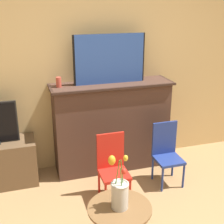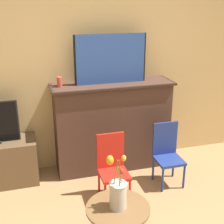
% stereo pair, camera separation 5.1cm
% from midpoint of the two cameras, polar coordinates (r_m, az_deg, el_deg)
% --- Properties ---
extents(wall_back, '(8.00, 0.06, 2.70)m').
position_cam_midpoint_polar(wall_back, '(3.74, -3.27, 9.86)').
color(wall_back, tan).
rests_on(wall_back, ground).
extents(fireplace_mantel, '(1.44, 0.42, 1.09)m').
position_cam_midpoint_polar(fireplace_mantel, '(3.80, 0.47, -2.42)').
color(fireplace_mantel, '#4C3328').
rests_on(fireplace_mantel, ground).
extents(painting, '(0.84, 0.03, 0.56)m').
position_cam_midpoint_polar(painting, '(3.57, 0.17, 9.66)').
color(painting, black).
rests_on(painting, fireplace_mantel).
extents(mantel_candle, '(0.06, 0.06, 0.11)m').
position_cam_midpoint_polar(mantel_candle, '(3.50, -9.16, 5.45)').
color(mantel_candle, '#CC4C3D').
rests_on(mantel_candle, fireplace_mantel).
extents(chair_red, '(0.29, 0.29, 0.71)m').
position_cam_midpoint_polar(chair_red, '(3.29, 0.52, -9.61)').
color(chair_red, red).
rests_on(chair_red, ground).
extents(chair_blue, '(0.29, 0.29, 0.71)m').
position_cam_midpoint_polar(chair_blue, '(3.61, 10.44, -7.12)').
color(chair_blue, navy).
rests_on(chair_blue, ground).
extents(side_table, '(0.52, 0.52, 0.43)m').
position_cam_midpoint_polar(side_table, '(2.70, 1.63, -19.51)').
color(side_table, brown).
rests_on(side_table, ground).
extents(vase_tulips, '(0.16, 0.15, 0.46)m').
position_cam_midpoint_polar(vase_tulips, '(2.53, 1.64, -14.42)').
color(vase_tulips, beige).
rests_on(vase_tulips, side_table).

